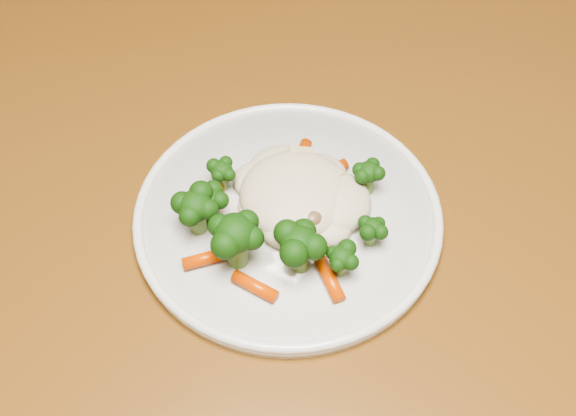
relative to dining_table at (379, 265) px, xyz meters
The scene contains 3 objects.
dining_table is the anchor object (origin of this frame).
plate 0.14m from the dining_table, 144.39° to the right, with size 0.29×0.29×0.01m, color silver.
meal 0.16m from the dining_table, 139.23° to the right, with size 0.19×0.19×0.05m.
Camera 1 is at (0.09, -0.16, 1.30)m, focal length 45.00 mm.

